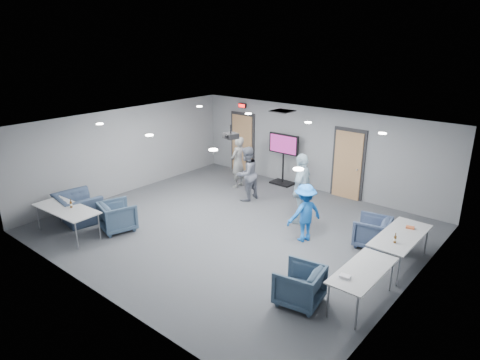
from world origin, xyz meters
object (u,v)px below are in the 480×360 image
Objects in this scene: table_front_left at (66,210)px; projector at (231,136)px; chair_front_a at (118,216)px; table_right_a at (401,236)px; table_right_b at (363,272)px; person_d at (305,213)px; chair_front_b at (78,208)px; bottle_front at (71,204)px; person_c at (301,188)px; chair_right_a at (372,232)px; person_b at (247,174)px; chair_right_c at (299,285)px; tv_stand at (283,156)px; person_a at (238,162)px; bottle_right at (395,239)px.

table_front_left is 4.66× the size of projector.
chair_front_a is 6.93m from table_right_a.
person_d is at bearing 54.91° from table_right_b.
table_front_left is at bearing 142.34° from chair_front_b.
chair_front_a is at bearing 52.54° from bottle_front.
person_c is 2.39× the size of chair_right_a.
person_d reaches higher than table_right_b.
person_b reaches higher than chair_front_a.
chair_right_c is 0.71× the size of chair_front_b.
chair_front_a is (-5.44, -3.40, 0.02)m from chair_right_a.
chair_front_a is 0.49× the size of tv_stand.
tv_stand is at bearing -85.68° from chair_front_a.
person_a is 1.56m from tv_stand.
chair_front_b is 8.27m from table_right_a.
chair_right_c is (1.33, -2.31, -0.35)m from person_d.
person_d is 6.30× the size of bottle_front.
bottle_right is at bearing -175.20° from table_right_a.
chair_right_c is (-0.09, -3.10, 0.01)m from chair_right_a.
table_front_left is (-6.18, -4.38, 0.32)m from chair_right_a.
person_b is 1.98× the size of chair_front_a.
chair_right_a is 7.58m from table_front_left.
table_right_b is at bearing 8.50° from chair_right_a.
projector is (-2.11, -0.32, 1.67)m from person_d.
chair_right_a is at bearing -141.54° from chair_front_b.
table_front_left is at bearing 69.30° from chair_front_a.
chair_right_c is (5.12, -4.26, -0.48)m from person_a.
chair_right_a is 1.00m from table_right_a.
chair_front_b is at bearing 100.50° from table_right_b.
chair_front_b is (-4.66, -3.87, -0.58)m from person_c.
bottle_right reaches higher than chair_right_c.
person_c is at bearing 78.99° from table_right_a.
table_front_left is at bearing -87.74° from chair_right_c.
bottle_front is 0.56× the size of projector.
table_right_b is (6.03, -3.52, -0.17)m from person_a.
person_c reaches higher than chair_front_a.
chair_right_a is 3.47× the size of bottle_front.
person_b is at bearing 130.69° from projector.
person_a reaches higher than chair_front_a.
chair_front_a is at bearing -113.87° from projector.
person_a is 7.56× the size of bottle_right.
chair_right_a is 0.47× the size of tv_stand.
tv_stand is (-2.14, 2.26, 0.02)m from person_c.
tv_stand reaches higher than table_front_left.
bottle_right is (0.86, -0.93, 0.45)m from chair_right_a.
person_c is 1.02× the size of table_right_a.
person_c reaches higher than table_front_left.
projector is at bearing -177.68° from bottle_right.
person_a reaches higher than person_b.
bottle_front reaches higher than chair_front_b.
table_front_left is (-4.09, -4.49, -0.28)m from person_c.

